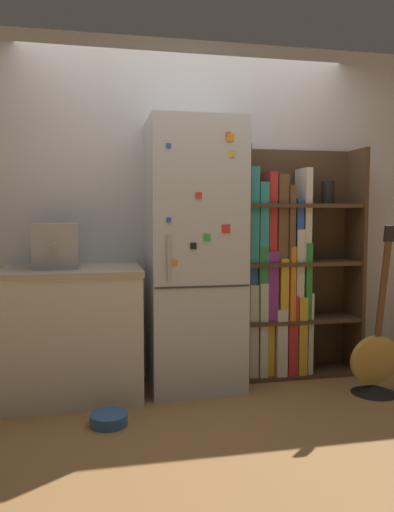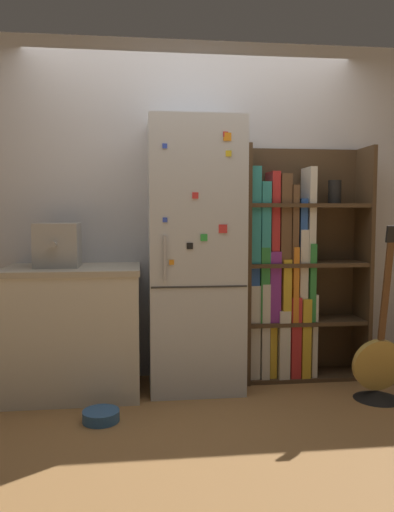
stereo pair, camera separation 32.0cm
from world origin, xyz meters
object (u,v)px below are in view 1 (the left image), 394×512
Objects in this scene: refrigerator at (195,256)px; guitar at (375,370)px; espresso_machine at (56,246)px; bookshelf at (284,276)px; pet_bowl at (109,419)px.

refrigerator is 1.52m from guitar.
espresso_machine is at bearing -178.62° from refrigerator.
refrigerator is 1.09× the size of bookshelf.
pet_bowl is (0.32, -0.55, -1.02)m from espresso_machine.
espresso_machine is 1.20m from pet_bowl.
bookshelf reaches higher than espresso_machine.
bookshelf is 1.73m from pet_bowl.
refrigerator is 8.50× the size of pet_bowl.
bookshelf reaches higher than pet_bowl.
bookshelf is at bearing 26.76° from pet_bowl.
guitar is 5.25× the size of pet_bowl.
bookshelf is (0.75, 0.13, -0.18)m from refrigerator.
refrigerator reaches higher than espresso_machine.
refrigerator is at bearing 41.27° from pet_bowl.
guitar is (0.48, -0.55, -0.62)m from bookshelf.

